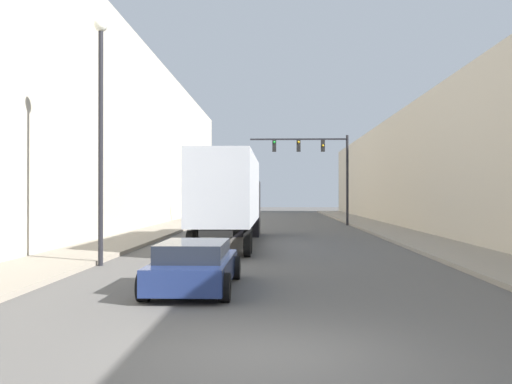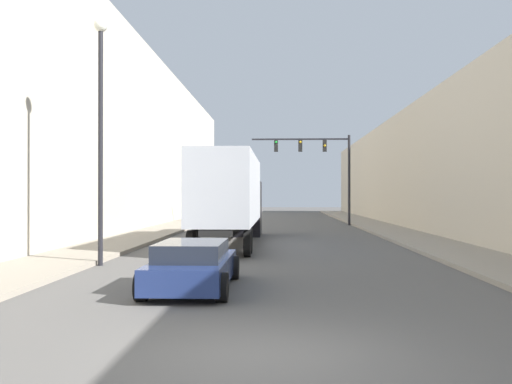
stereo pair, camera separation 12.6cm
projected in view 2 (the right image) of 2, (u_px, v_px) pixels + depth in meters
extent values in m
plane|color=#565451|center=(261.00, 357.00, 8.13)|extent=(200.00, 200.00, 0.00)
cube|color=gray|center=(384.00, 229.00, 37.81)|extent=(2.95, 80.00, 0.15)
cube|color=gray|center=(168.00, 228.00, 38.40)|extent=(2.95, 80.00, 0.15)
cube|color=beige|center=(452.00, 168.00, 37.65)|extent=(6.00, 80.00, 8.19)
cube|color=#BCB29E|center=(103.00, 136.00, 38.61)|extent=(6.00, 80.00, 12.60)
cube|color=#B2B7C1|center=(229.00, 189.00, 25.62)|extent=(2.42, 11.02, 2.96)
cube|color=black|center=(229.00, 225.00, 25.61)|extent=(1.21, 11.02, 0.24)
cube|color=black|center=(240.00, 209.00, 32.60)|extent=(2.42, 2.97, 3.08)
cylinder|color=black|center=(191.00, 244.00, 21.34)|extent=(0.25, 1.00, 1.00)
cylinder|color=black|center=(247.00, 244.00, 21.26)|extent=(0.25, 1.00, 1.00)
cylinder|color=black|center=(195.00, 241.00, 22.54)|extent=(0.25, 1.00, 1.00)
cylinder|color=black|center=(249.00, 241.00, 22.46)|extent=(0.25, 1.00, 1.00)
cylinder|color=black|center=(221.00, 227.00, 32.64)|extent=(0.25, 1.00, 1.00)
cylinder|color=black|center=(258.00, 227.00, 32.56)|extent=(0.25, 1.00, 1.00)
cube|color=navy|center=(193.00, 270.00, 14.07)|extent=(1.76, 4.61, 0.58)
cube|color=#1E232D|center=(192.00, 250.00, 13.85)|extent=(1.55, 2.54, 0.43)
cylinder|color=black|center=(171.00, 267.00, 15.71)|extent=(0.25, 0.64, 0.64)
cylinder|color=black|center=(234.00, 268.00, 15.64)|extent=(0.25, 0.64, 0.64)
cylinder|color=black|center=(142.00, 287.00, 12.40)|extent=(0.25, 0.64, 0.64)
cylinder|color=black|center=(222.00, 287.00, 12.33)|extent=(0.25, 0.64, 0.64)
cylinder|color=black|center=(349.00, 180.00, 43.60)|extent=(0.20, 0.20, 6.91)
cube|color=black|center=(300.00, 139.00, 43.77)|extent=(7.46, 0.12, 0.12)
cube|color=black|center=(325.00, 146.00, 43.69)|extent=(0.30, 0.24, 0.90)
sphere|color=gold|center=(325.00, 146.00, 43.55)|extent=(0.18, 0.18, 0.18)
cube|color=black|center=(300.00, 146.00, 43.77)|extent=(0.30, 0.24, 0.90)
sphere|color=gold|center=(300.00, 142.00, 43.63)|extent=(0.18, 0.18, 0.18)
cube|color=black|center=(276.00, 146.00, 43.84)|extent=(0.30, 0.24, 0.90)
sphere|color=green|center=(276.00, 142.00, 43.70)|extent=(0.18, 0.18, 0.18)
cylinder|color=black|center=(101.00, 148.00, 18.72)|extent=(0.16, 0.16, 7.76)
sphere|color=silver|center=(101.00, 25.00, 18.74)|extent=(0.44, 0.44, 0.44)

